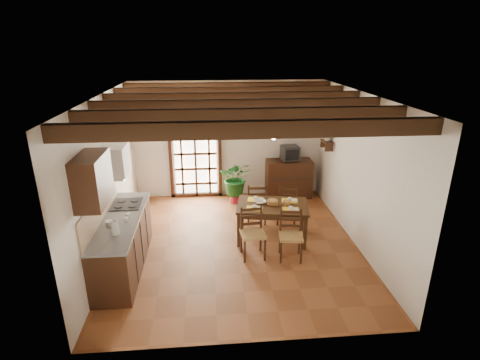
{
  "coord_description": "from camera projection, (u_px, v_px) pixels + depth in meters",
  "views": [
    {
      "loc": [
        -0.48,
        -6.25,
        3.63
      ],
      "look_at": [
        0.1,
        0.4,
        1.15
      ],
      "focal_mm": 28.0,
      "sensor_mm": 36.0,
      "label": 1
    }
  ],
  "objects": [
    {
      "name": "room_shell",
      "position": [
        236.0,
        152.0,
        6.5
      ],
      "size": [
        4.52,
        5.02,
        2.81
      ],
      "color": "silver",
      "rests_on": "ground_plane"
    },
    {
      "name": "wall_shelf",
      "position": [
        327.0,
        143.0,
        8.28
      ],
      "size": [
        0.2,
        0.42,
        0.2
      ],
      "color": "#321B10",
      "rests_on": "room_shell"
    },
    {
      "name": "table_bowl",
      "position": [
        260.0,
        202.0,
        7.15
      ],
      "size": [
        0.25,
        0.25,
        0.05
      ],
      "primitive_type": "imported",
      "rotation": [
        0.0,
        0.0,
        0.2
      ],
      "color": "white",
      "rests_on": "dining_table"
    },
    {
      "name": "dining_table",
      "position": [
        272.0,
        209.0,
        7.13
      ],
      "size": [
        1.45,
        1.07,
        0.72
      ],
      "rotation": [
        0.0,
        0.0,
        -0.17
      ],
      "color": "#352111",
      "rests_on": "ground_plane"
    },
    {
      "name": "range_hood",
      "position": [
        116.0,
        161.0,
        6.32
      ],
      "size": [
        0.38,
        0.6,
        0.54
      ],
      "color": "white",
      "rests_on": "room_shell"
    },
    {
      "name": "ceiling_beams",
      "position": [
        236.0,
        102.0,
        6.2
      ],
      "size": [
        4.5,
        4.34,
        0.2
      ],
      "color": "black",
      "rests_on": "room_shell"
    },
    {
      "name": "upper_cabinet",
      "position": [
        92.0,
        180.0,
        5.11
      ],
      "size": [
        0.35,
        0.8,
        0.7
      ],
      "primitive_type": "cube",
      "color": "#321B10",
      "rests_on": "room_shell"
    },
    {
      "name": "french_door",
      "position": [
        195.0,
        151.0,
        8.94
      ],
      "size": [
        1.26,
        0.11,
        2.32
      ],
      "color": "white",
      "rests_on": "ground_plane"
    },
    {
      "name": "chair_near_left",
      "position": [
        253.0,
        242.0,
        6.64
      ],
      "size": [
        0.45,
        0.43,
        0.91
      ],
      "rotation": [
        0.0,
        0.0,
        0.09
      ],
      "color": "#B1894B",
      "rests_on": "ground_plane"
    },
    {
      "name": "ground_plane",
      "position": [
        237.0,
        244.0,
        7.13
      ],
      "size": [
        5.0,
        5.0,
        0.0
      ],
      "primitive_type": "plane",
      "color": "brown"
    },
    {
      "name": "table_setting",
      "position": [
        272.0,
        205.0,
        7.1
      ],
      "size": [
        0.97,
        0.64,
        0.09
      ],
      "rotation": [
        0.0,
        0.0,
        -0.17
      ],
      "color": "yellow",
      "rests_on": "dining_table"
    },
    {
      "name": "crt_tv",
      "position": [
        290.0,
        153.0,
        8.93
      ],
      "size": [
        0.44,
        0.41,
        0.34
      ],
      "rotation": [
        0.0,
        0.0,
        0.12
      ],
      "color": "black",
      "rests_on": "sideboard"
    },
    {
      "name": "fuse_box",
      "position": [
        291.0,
        125.0,
        8.96
      ],
      "size": [
        0.25,
        0.03,
        0.32
      ],
      "primitive_type": "cube",
      "color": "white",
      "rests_on": "room_shell"
    },
    {
      "name": "shelf_vase",
      "position": [
        327.0,
        137.0,
        8.23
      ],
      "size": [
        0.15,
        0.15,
        0.15
      ],
      "primitive_type": "imported",
      "color": "#B2BFB2",
      "rests_on": "wall_shelf"
    },
    {
      "name": "chair_far_right",
      "position": [
        288.0,
        211.0,
        7.86
      ],
      "size": [
        0.53,
        0.52,
        0.89
      ],
      "rotation": [
        0.0,
        0.0,
        2.75
      ],
      "color": "#B1894B",
      "rests_on": "ground_plane"
    },
    {
      "name": "chair_near_right",
      "position": [
        290.0,
        244.0,
        6.59
      ],
      "size": [
        0.45,
        0.44,
        0.88
      ],
      "rotation": [
        0.0,
        0.0,
        -0.13
      ],
      "color": "#B1894B",
      "rests_on": "ground_plane"
    },
    {
      "name": "kitchen_counter",
      "position": [
        123.0,
        242.0,
        6.25
      ],
      "size": [
        0.64,
        2.25,
        1.38
      ],
      "color": "#321B10",
      "rests_on": "ground_plane"
    },
    {
      "name": "potted_plant",
      "position": [
        236.0,
        179.0,
        8.82
      ],
      "size": [
        2.18,
        1.94,
        2.21
      ],
      "primitive_type": "imported",
      "rotation": [
        0.0,
        0.0,
        -0.13
      ],
      "color": "#144C19",
      "rests_on": "ground_plane"
    },
    {
      "name": "plant_pot",
      "position": [
        236.0,
        197.0,
        8.98
      ],
      "size": [
        0.35,
        0.35,
        0.21
      ],
      "primitive_type": "cone",
      "color": "maroon",
      "rests_on": "ground_plane"
    },
    {
      "name": "pendant_lamp",
      "position": [
        274.0,
        133.0,
        6.72
      ],
      "size": [
        0.36,
        0.36,
        0.84
      ],
      "color": "black",
      "rests_on": "room_shell"
    },
    {
      "name": "chair_far_left",
      "position": [
        256.0,
        210.0,
        7.91
      ],
      "size": [
        0.43,
        0.42,
        0.89
      ],
      "rotation": [
        0.0,
        0.0,
        3.09
      ],
      "color": "#B1894B",
      "rests_on": "ground_plane"
    },
    {
      "name": "sideboard",
      "position": [
        289.0,
        179.0,
        9.17
      ],
      "size": [
        1.1,
        0.5,
        0.93
      ],
      "primitive_type": "cube",
      "rotation": [
        0.0,
        0.0,
        0.01
      ],
      "color": "#321B10",
      "rests_on": "ground_plane"
    },
    {
      "name": "shelf_flowers",
      "position": [
        328.0,
        128.0,
        8.16
      ],
      "size": [
        0.14,
        0.14,
        0.36
      ],
      "color": "yellow",
      "rests_on": "shelf_vase"
    },
    {
      "name": "framed_picture",
      "position": [
        333.0,
        119.0,
        8.1
      ],
      "size": [
        0.03,
        0.32,
        0.32
      ],
      "color": "brown",
      "rests_on": "room_shell"
    },
    {
      "name": "counter_items",
      "position": [
        121.0,
        214.0,
        6.17
      ],
      "size": [
        0.5,
        1.43,
        0.25
      ],
      "color": "black",
      "rests_on": "kitchen_counter"
    }
  ]
}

